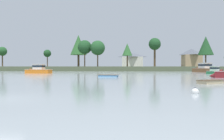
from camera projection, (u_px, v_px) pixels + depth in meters
far_shore_bank at (118, 68)px, 107.04m from camera, size 163.12×41.93×1.72m
dinghy_sand at (210, 82)px, 24.96m from camera, size 3.08×2.77×0.54m
cruiser_green at (215, 72)px, 58.19m from camera, size 5.30×6.42×3.32m
cruiser_orange at (37, 71)px, 61.00m from camera, size 7.66×3.32×4.31m
cruiser_wood at (203, 70)px, 72.85m from camera, size 5.86×11.03×5.36m
dinghy_skyblue at (108, 76)px, 40.21m from camera, size 3.45×1.87×0.54m
mooring_buoy_white at (195, 92)px, 16.08m from camera, size 0.49×0.49×0.55m
shore_tree_far_right at (98, 48)px, 93.14m from camera, size 5.66×5.66×9.97m
shore_tree_inland_b at (2, 52)px, 110.26m from camera, size 4.11×4.11×8.95m
shore_tree_far_left at (155, 45)px, 94.67m from camera, size 4.73×4.73×11.15m
shore_tree_center at (127, 50)px, 89.35m from camera, size 3.73×3.73×8.53m
shore_tree_inland_a at (206, 46)px, 90.94m from camera, size 5.75×5.75×11.34m
shore_tree_left_mid at (47, 54)px, 110.56m from camera, size 3.42×3.42×7.67m
shore_tree_right_mid at (78, 45)px, 104.95m from camera, size 7.02×7.02×13.61m
shore_tree_center_left at (85, 47)px, 94.42m from camera, size 5.41×5.41×10.23m
cottage_behind_trees at (191, 57)px, 105.98m from camera, size 7.65×10.64×7.78m
cottage_eastern at (133, 59)px, 113.80m from camera, size 10.26×8.82×6.31m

